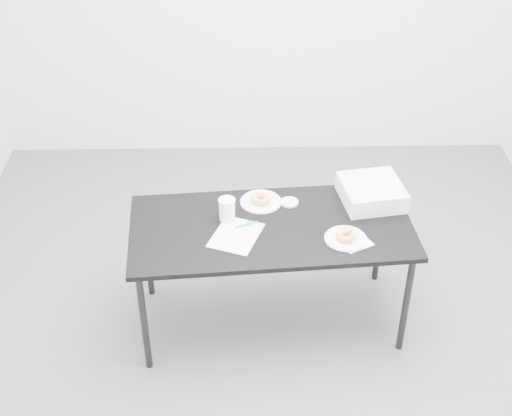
{
  "coord_description": "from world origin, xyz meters",
  "views": [
    {
      "loc": [
        -0.12,
        -3.04,
        2.99
      ],
      "look_at": [
        -0.06,
        0.02,
        0.8
      ],
      "focal_mm": 50.0,
      "sensor_mm": 36.0,
      "label": 1
    }
  ],
  "objects_px": {
    "table": "(271,233)",
    "plate_far": "(261,202)",
    "pen": "(246,225)",
    "donut_near": "(346,235)",
    "plate_near": "(346,239)",
    "scorecard": "(236,235)",
    "coffee_cup": "(227,209)",
    "donut_far": "(261,199)",
    "bakery_box": "(371,192)"
  },
  "relations": [
    {
      "from": "table",
      "to": "plate_near",
      "type": "bearing_deg",
      "value": -23.04
    },
    {
      "from": "table",
      "to": "bakery_box",
      "type": "height_order",
      "value": "bakery_box"
    },
    {
      "from": "donut_near",
      "to": "scorecard",
      "type": "bearing_deg",
      "value": 175.3
    },
    {
      "from": "table",
      "to": "pen",
      "type": "xyz_separation_m",
      "value": [
        -0.14,
        0.0,
        0.06
      ]
    },
    {
      "from": "table",
      "to": "donut_far",
      "type": "bearing_deg",
      "value": 98.63
    },
    {
      "from": "donut_far",
      "to": "coffee_cup",
      "type": "relative_size",
      "value": 0.85
    },
    {
      "from": "plate_near",
      "to": "donut_near",
      "type": "height_order",
      "value": "donut_near"
    },
    {
      "from": "scorecard",
      "to": "plate_near",
      "type": "bearing_deg",
      "value": 16.42
    },
    {
      "from": "donut_near",
      "to": "plate_far",
      "type": "xyz_separation_m",
      "value": [
        -0.43,
        0.35,
        -0.02
      ]
    },
    {
      "from": "scorecard",
      "to": "donut_near",
      "type": "relative_size",
      "value": 2.76
    },
    {
      "from": "donut_near",
      "to": "coffee_cup",
      "type": "relative_size",
      "value": 0.81
    },
    {
      "from": "coffee_cup",
      "to": "plate_near",
      "type": "bearing_deg",
      "value": -17.32
    },
    {
      "from": "donut_near",
      "to": "plate_near",
      "type": "bearing_deg",
      "value": 0.0
    },
    {
      "from": "plate_far",
      "to": "bakery_box",
      "type": "height_order",
      "value": "bakery_box"
    },
    {
      "from": "donut_far",
      "to": "scorecard",
      "type": "bearing_deg",
      "value": -114.74
    },
    {
      "from": "plate_near",
      "to": "plate_far",
      "type": "xyz_separation_m",
      "value": [
        -0.43,
        0.35,
        -0.0
      ]
    },
    {
      "from": "scorecard",
      "to": "coffee_cup",
      "type": "relative_size",
      "value": 2.23
    },
    {
      "from": "pen",
      "to": "plate_far",
      "type": "relative_size",
      "value": 0.57
    },
    {
      "from": "scorecard",
      "to": "donut_near",
      "type": "height_order",
      "value": "donut_near"
    },
    {
      "from": "coffee_cup",
      "to": "scorecard",
      "type": "bearing_deg",
      "value": -71.92
    },
    {
      "from": "plate_far",
      "to": "donut_far",
      "type": "xyz_separation_m",
      "value": [
        0.0,
        0.0,
        0.02
      ]
    },
    {
      "from": "plate_near",
      "to": "plate_far",
      "type": "distance_m",
      "value": 0.56
    },
    {
      "from": "scorecard",
      "to": "donut_far",
      "type": "height_order",
      "value": "donut_far"
    },
    {
      "from": "scorecard",
      "to": "plate_near",
      "type": "xyz_separation_m",
      "value": [
        0.57,
        -0.05,
        0.0
      ]
    },
    {
      "from": "table",
      "to": "bakery_box",
      "type": "xyz_separation_m",
      "value": [
        0.57,
        0.23,
        0.11
      ]
    },
    {
      "from": "plate_near",
      "to": "donut_far",
      "type": "xyz_separation_m",
      "value": [
        -0.43,
        0.35,
        0.02
      ]
    },
    {
      "from": "plate_far",
      "to": "coffee_cup",
      "type": "distance_m",
      "value": 0.25
    },
    {
      "from": "bakery_box",
      "to": "donut_near",
      "type": "bearing_deg",
      "value": -127.13
    },
    {
      "from": "pen",
      "to": "table",
      "type": "bearing_deg",
      "value": -22.71
    },
    {
      "from": "table",
      "to": "coffee_cup",
      "type": "xyz_separation_m",
      "value": [
        -0.24,
        0.06,
        0.12
      ]
    },
    {
      "from": "donut_near",
      "to": "pen",
      "type": "bearing_deg",
      "value": 165.79
    },
    {
      "from": "pen",
      "to": "donut_far",
      "type": "xyz_separation_m",
      "value": [
        0.09,
        0.22,
        0.02
      ]
    },
    {
      "from": "plate_near",
      "to": "pen",
      "type": "bearing_deg",
      "value": 165.79
    },
    {
      "from": "plate_far",
      "to": "donut_far",
      "type": "height_order",
      "value": "donut_far"
    },
    {
      "from": "plate_far",
      "to": "coffee_cup",
      "type": "height_order",
      "value": "coffee_cup"
    },
    {
      "from": "plate_far",
      "to": "bakery_box",
      "type": "relative_size",
      "value": 0.71
    },
    {
      "from": "donut_near",
      "to": "plate_far",
      "type": "distance_m",
      "value": 0.56
    },
    {
      "from": "scorecard",
      "to": "bakery_box",
      "type": "bearing_deg",
      "value": 43.19
    },
    {
      "from": "pen",
      "to": "coffee_cup",
      "type": "xyz_separation_m",
      "value": [
        -0.1,
        0.06,
        0.06
      ]
    },
    {
      "from": "scorecard",
      "to": "donut_far",
      "type": "relative_size",
      "value": 2.64
    },
    {
      "from": "donut_far",
      "to": "coffee_cup",
      "type": "xyz_separation_m",
      "value": [
        -0.19,
        -0.16,
        0.04
      ]
    },
    {
      "from": "pen",
      "to": "donut_far",
      "type": "relative_size",
      "value": 1.22
    },
    {
      "from": "coffee_cup",
      "to": "bakery_box",
      "type": "distance_m",
      "value": 0.82
    },
    {
      "from": "pen",
      "to": "donut_near",
      "type": "relative_size",
      "value": 1.28
    },
    {
      "from": "donut_near",
      "to": "table",
      "type": "bearing_deg",
      "value": 161.33
    },
    {
      "from": "table",
      "to": "plate_far",
      "type": "height_order",
      "value": "plate_far"
    },
    {
      "from": "bakery_box",
      "to": "donut_far",
      "type": "bearing_deg",
      "value": 171.09
    },
    {
      "from": "scorecard",
      "to": "coffee_cup",
      "type": "xyz_separation_m",
      "value": [
        -0.05,
        0.15,
        0.06
      ]
    },
    {
      "from": "donut_near",
      "to": "donut_far",
      "type": "height_order",
      "value": "same"
    },
    {
      "from": "pen",
      "to": "donut_near",
      "type": "height_order",
      "value": "donut_near"
    }
  ]
}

